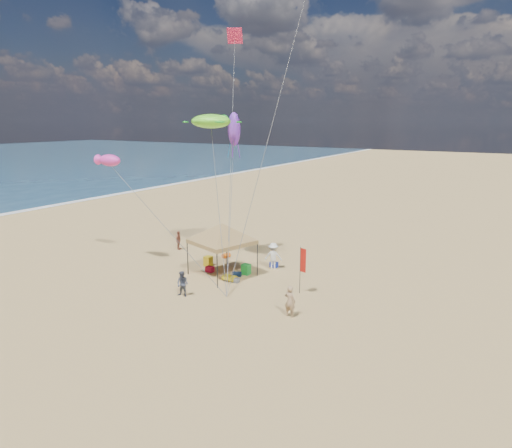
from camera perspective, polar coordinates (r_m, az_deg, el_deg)
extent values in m
plane|color=tan|center=(25.73, -3.52, -10.03)|extent=(280.00, 280.00, 0.00)
cylinder|color=black|center=(31.88, -3.79, -3.28)|extent=(0.07, 0.07, 2.21)
cylinder|color=black|center=(29.44, 0.18, -4.66)|extent=(0.07, 0.07, 2.21)
cylinder|color=black|center=(30.06, -8.80, -4.44)|extent=(0.07, 0.07, 2.21)
cylinder|color=black|center=(27.46, -5.02, -6.05)|extent=(0.07, 0.07, 2.21)
cube|color=olive|center=(29.30, -4.40, -2.26)|extent=(4.27, 4.27, 0.27)
pyramid|color=olive|center=(29.00, -4.44, 0.10)|extent=(6.40, 6.40, 1.11)
cylinder|color=black|center=(26.57, 5.71, -5.95)|extent=(0.04, 0.04, 2.89)
cube|color=red|center=(26.23, 6.09, -4.69)|extent=(0.42, 0.13, 1.45)
cube|color=red|center=(30.64, -5.98, -5.81)|extent=(0.54, 0.38, 0.38)
cube|color=#162DBA|center=(31.44, 2.32, -5.25)|extent=(0.54, 0.38, 0.38)
cylinder|color=#0C1B37|center=(29.58, -2.49, -6.48)|extent=(0.69, 0.54, 0.36)
cylinder|color=#D2580B|center=(33.58, -3.87, -4.07)|extent=(0.54, 0.69, 0.36)
cube|color=#198D2C|center=(29.97, -1.28, -5.86)|extent=(0.50, 0.50, 0.70)
cube|color=gold|center=(31.84, -6.19, -4.77)|extent=(0.50, 0.50, 0.70)
cube|color=slate|center=(28.59, -2.57, -7.27)|extent=(0.34, 0.30, 0.28)
cube|color=yellow|center=(28.91, -3.44, -6.92)|extent=(0.90, 0.50, 0.24)
imported|color=tan|center=(23.67, 4.39, -9.90)|extent=(0.65, 0.44, 1.73)
imported|color=#3E4455|center=(26.54, -9.45, -7.65)|extent=(0.83, 0.68, 1.55)
imported|color=silver|center=(30.82, 2.24, -4.16)|extent=(1.40, 1.12, 1.89)
imported|color=#945039|center=(36.00, -9.96, -2.09)|extent=(0.67, 0.97, 1.53)
ellipsoid|color=#6CF12D|center=(31.32, -5.84, 13.04)|extent=(2.94, 2.37, 0.97)
ellipsoid|color=#E034A7|center=(32.30, -18.34, 7.80)|extent=(1.96, 1.14, 0.83)
ellipsoid|color=purple|center=(32.61, -2.85, 12.11)|extent=(1.21, 1.21, 2.39)
cube|color=#FF285C|center=(41.16, -2.76, 23.08)|extent=(1.44, 1.07, 1.21)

